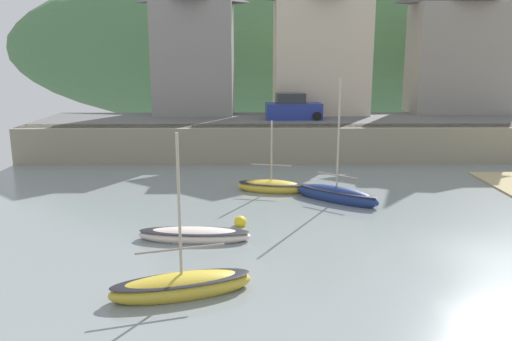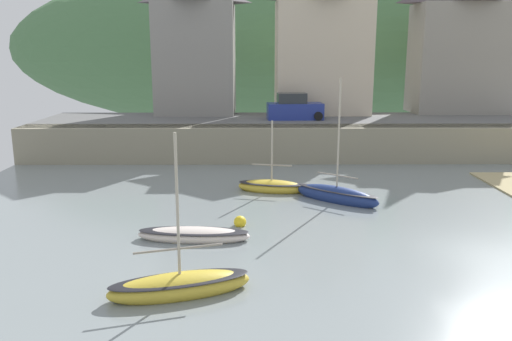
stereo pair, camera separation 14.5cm
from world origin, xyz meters
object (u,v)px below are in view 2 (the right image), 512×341
at_px(motorboat_with_cabin, 180,285).
at_px(mooring_buoy, 240,222).
at_px(waterfront_building_left, 196,46).
at_px(parked_car_near_slipway, 294,108).
at_px(waterfront_building_centre, 322,41).
at_px(church_with_spire, 472,7).
at_px(dinghy_open_wooden, 272,186).
at_px(waterfront_building_right, 463,42).
at_px(sailboat_blue_trim, 194,235).
at_px(sailboat_white_hull, 337,195).

height_order(motorboat_with_cabin, mooring_buoy, motorboat_with_cabin).
bearing_deg(waterfront_building_left, parked_car_near_slipway, -30.46).
height_order(waterfront_building_left, waterfront_building_centre, waterfront_building_centre).
relative_size(motorboat_with_cabin, parked_car_near_slipway, 1.24).
distance_m(motorboat_with_cabin, mooring_buoy, 6.67).
bearing_deg(waterfront_building_left, waterfront_building_centre, -0.00).
height_order(church_with_spire, dinghy_open_wooden, church_with_spire).
distance_m(waterfront_building_right, motorboat_with_cabin, 35.09).
bearing_deg(mooring_buoy, church_with_spire, 52.69).
bearing_deg(church_with_spire, parked_car_near_slipway, -152.05).
xyz_separation_m(waterfront_building_left, dinghy_open_wooden, (5.57, -16.15, -7.48)).
bearing_deg(sailboat_blue_trim, church_with_spire, 55.75).
height_order(dinghy_open_wooden, motorboat_with_cabin, motorboat_with_cabin).
bearing_deg(dinghy_open_wooden, church_with_spire, 60.19).
bearing_deg(waterfront_building_centre, church_with_spire, 16.50).
xyz_separation_m(church_with_spire, mooring_buoy, (-19.67, -25.81, -11.00)).
height_order(waterfront_building_right, dinghy_open_wooden, waterfront_building_right).
relative_size(church_with_spire, parked_car_near_slipway, 4.06).
bearing_deg(mooring_buoy, sailboat_blue_trim, -136.49).
distance_m(waterfront_building_centre, parked_car_near_slipway, 7.13).
height_order(dinghy_open_wooden, mooring_buoy, dinghy_open_wooden).
relative_size(waterfront_building_centre, church_with_spire, 0.66).
bearing_deg(sailboat_blue_trim, waterfront_building_centre, 75.00).
bearing_deg(church_with_spire, motorboat_with_cabin, -123.50).
bearing_deg(motorboat_with_cabin, sailboat_blue_trim, 74.77).
distance_m(church_with_spire, mooring_buoy, 34.27).
relative_size(waterfront_building_right, church_with_spire, 0.66).
relative_size(waterfront_building_right, motorboat_with_cabin, 2.14).
bearing_deg(church_with_spire, waterfront_building_left, -170.41).
height_order(church_with_spire, sailboat_white_hull, church_with_spire).
bearing_deg(sailboat_white_hull, dinghy_open_wooden, -173.94).
height_order(waterfront_building_centre, parked_car_near_slipway, waterfront_building_centre).
bearing_deg(waterfront_building_right, motorboat_with_cabin, -124.28).
distance_m(sailboat_blue_trim, motorboat_with_cabin, 4.76).
xyz_separation_m(church_with_spire, parked_car_near_slipway, (-16.02, -8.50, -7.96)).
height_order(dinghy_open_wooden, parked_car_near_slipway, parked_car_near_slipway).
bearing_deg(parked_car_near_slipway, waterfront_building_left, 146.45).
bearing_deg(sailboat_blue_trim, waterfront_building_left, 99.06).
xyz_separation_m(dinghy_open_wooden, sailboat_blue_trim, (-3.36, -7.36, -0.06)).
relative_size(sailboat_white_hull, motorboat_with_cabin, 1.21).
relative_size(waterfront_building_right, parked_car_near_slipway, 2.66).
distance_m(waterfront_building_left, sailboat_white_hull, 21.45).
distance_m(parked_car_near_slipway, mooring_buoy, 17.95).
distance_m(church_with_spire, parked_car_near_slipway, 19.80).
xyz_separation_m(waterfront_building_centre, sailboat_white_hull, (-1.45, -18.14, -7.80)).
height_order(sailboat_blue_trim, mooring_buoy, sailboat_blue_trim).
relative_size(waterfront_building_centre, motorboat_with_cabin, 2.17).
bearing_deg(waterfront_building_left, waterfront_building_right, -0.00).
height_order(dinghy_open_wooden, sailboat_blue_trim, dinghy_open_wooden).
distance_m(waterfront_building_left, mooring_buoy, 23.43).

